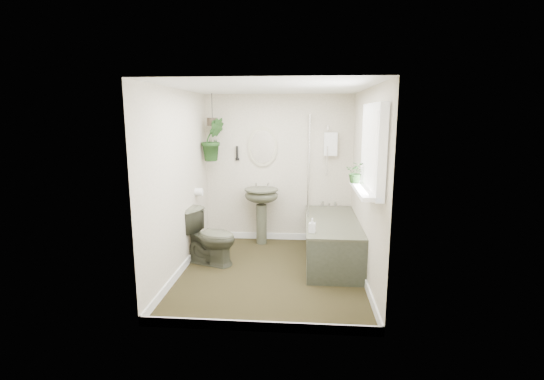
{
  "coord_description": "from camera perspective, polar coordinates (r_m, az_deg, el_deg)",
  "views": [
    {
      "loc": [
        0.4,
        -4.73,
        1.99
      ],
      "look_at": [
        0.0,
        0.15,
        1.05
      ],
      "focal_mm": 26.0,
      "sensor_mm": 36.0,
      "label": 1
    }
  ],
  "objects": [
    {
      "name": "toilet",
      "position": [
        5.4,
        -8.98,
        -6.66
      ],
      "size": [
        0.83,
        0.63,
        0.75
      ],
      "primitive_type": "imported",
      "rotation": [
        0.0,
        0.0,
        1.24
      ],
      "color": "#444635",
      "rests_on": "floor"
    },
    {
      "name": "soap_bottle",
      "position": [
        4.82,
        5.84,
        -5.12
      ],
      "size": [
        0.09,
        0.09,
        0.18
      ],
      "primitive_type": "imported",
      "rotation": [
        0.0,
        0.0,
        -0.14
      ],
      "color": "#272222",
      "rests_on": "bathtub"
    },
    {
      "name": "window_blinds",
      "position": [
        4.1,
        13.8,
        5.8
      ],
      "size": [
        0.01,
        0.86,
        0.76
      ],
      "primitive_type": "cube",
      "color": "white",
      "rests_on": "wall_right"
    },
    {
      "name": "shower_box",
      "position": [
        6.1,
        8.48,
        6.6
      ],
      "size": [
        0.2,
        0.1,
        0.35
      ],
      "primitive_type": "cube",
      "color": "white",
      "rests_on": "wall_back"
    },
    {
      "name": "wall_left",
      "position": [
        5.05,
        -13.37,
        1.0
      ],
      "size": [
        0.02,
        2.8,
        2.3
      ],
      "primitive_type": "cube",
      "color": "beige",
      "rests_on": "ground"
    },
    {
      "name": "wall_right",
      "position": [
        4.87,
        13.6,
        0.62
      ],
      "size": [
        0.02,
        2.8,
        2.3
      ],
      "primitive_type": "cube",
      "color": "beige",
      "rests_on": "ground"
    },
    {
      "name": "bath_screen",
      "position": [
        5.77,
        5.35,
        3.74
      ],
      "size": [
        0.04,
        0.72,
        1.4
      ],
      "primitive_type": null,
      "color": "silver",
      "rests_on": "bathtub"
    },
    {
      "name": "window_recess",
      "position": [
        4.11,
        14.42,
        5.78
      ],
      "size": [
        0.08,
        1.0,
        0.9
      ],
      "primitive_type": "cube",
      "color": "white",
      "rests_on": "wall_right"
    },
    {
      "name": "skirting",
      "position": [
        5.13,
        -0.14,
        -11.36
      ],
      "size": [
        2.3,
        2.8,
        0.1
      ],
      "primitive_type": "cube",
      "color": "white",
      "rests_on": "floor"
    },
    {
      "name": "wall_sconce",
      "position": [
        6.21,
        -5.07,
        5.36
      ],
      "size": [
        0.04,
        0.04,
        0.22
      ],
      "primitive_type": "cylinder",
      "color": "black",
      "rests_on": "wall_back"
    },
    {
      "name": "window_sill",
      "position": [
        4.15,
        13.2,
        0.03
      ],
      "size": [
        0.18,
        1.0,
        0.04
      ],
      "primitive_type": "cube",
      "color": "white",
      "rests_on": "wall_right"
    },
    {
      "name": "ceiling",
      "position": [
        4.76,
        -0.15,
        14.72
      ],
      "size": [
        2.3,
        2.8,
        0.02
      ],
      "primitive_type": "cube",
      "color": "white",
      "rests_on": "ground"
    },
    {
      "name": "wall_back",
      "position": [
        6.21,
        0.94,
        3.08
      ],
      "size": [
        2.3,
        0.02,
        2.3
      ],
      "primitive_type": "cube",
      "color": "beige",
      "rests_on": "ground"
    },
    {
      "name": "hanging_plant",
      "position": [
        6.02,
        -8.55,
        7.25
      ],
      "size": [
        0.45,
        0.42,
        0.64
      ],
      "primitive_type": "imported",
      "rotation": [
        0.0,
        0.0,
        0.47
      ],
      "color": "black",
      "rests_on": "ceiling"
    },
    {
      "name": "bathtub",
      "position": [
        5.52,
        8.68,
        -7.22
      ],
      "size": [
        0.72,
        1.72,
        0.58
      ],
      "primitive_type": null,
      "color": "#444635",
      "rests_on": "floor"
    },
    {
      "name": "floor",
      "position": [
        5.15,
        -0.14,
        -11.98
      ],
      "size": [
        2.3,
        2.8,
        0.02
      ],
      "primitive_type": "cube",
      "color": "black",
      "rests_on": "ground"
    },
    {
      "name": "sill_plant",
      "position": [
        4.41,
        12.07,
        2.51
      ],
      "size": [
        0.26,
        0.24,
        0.23
      ],
      "primitive_type": "imported",
      "rotation": [
        0.0,
        0.0,
        -0.32
      ],
      "color": "black",
      "rests_on": "window_sill"
    },
    {
      "name": "pedestal_sink",
      "position": [
        6.13,
        -1.54,
        -3.79
      ],
      "size": [
        0.58,
        0.52,
        0.88
      ],
      "primitive_type": null,
      "rotation": [
        0.0,
        0.0,
        -0.16
      ],
      "color": "#444635",
      "rests_on": "floor"
    },
    {
      "name": "toilet_roll_holder",
      "position": [
        5.74,
        -10.56,
        -0.28
      ],
      "size": [
        0.11,
        0.11,
        0.11
      ],
      "primitive_type": "cylinder",
      "rotation": [
        0.0,
        1.57,
        0.0
      ],
      "color": "white",
      "rests_on": "wall_left"
    },
    {
      "name": "hanging_pot",
      "position": [
        6.01,
        -8.62,
        9.74
      ],
      "size": [
        0.16,
        0.16,
        0.12
      ],
      "primitive_type": "cylinder",
      "color": "#3B3024",
      "rests_on": "ceiling"
    },
    {
      "name": "wall_front",
      "position": [
        3.45,
        -2.11,
        -3.22
      ],
      "size": [
        2.3,
        0.02,
        2.3
      ],
      "primitive_type": "cube",
      "color": "beige",
      "rests_on": "ground"
    },
    {
      "name": "oval_mirror",
      "position": [
        6.16,
        -1.38,
        6.29
      ],
      "size": [
        0.46,
        0.03,
        0.62
      ],
      "primitive_type": "ellipsoid",
      "color": "#B7AF8E",
      "rests_on": "wall_back"
    }
  ]
}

